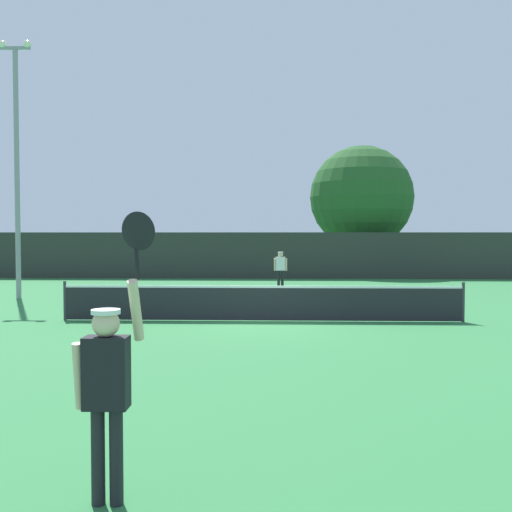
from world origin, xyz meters
TOP-DOWN VIEW (x-y plane):
  - ground_plane at (0.00, 0.00)m, footprint 120.00×120.00m
  - tennis_net at (0.00, 0.00)m, footprint 10.84×0.08m
  - perimeter_fence at (0.00, 15.13)m, footprint 38.36×0.12m
  - player_serving at (-1.09, -10.83)m, footprint 0.67×0.40m
  - player_receiving at (0.58, 9.46)m, footprint 0.57×0.23m
  - tennis_ball at (-1.74, 2.27)m, footprint 0.07×0.07m
  - light_pole at (-8.98, 5.26)m, footprint 1.18×0.28m
  - large_tree at (5.38, 18.79)m, footprint 5.99×5.99m
  - parked_car_near at (-8.12, 21.12)m, footprint 2.05×4.26m
  - parked_car_mid at (6.59, 21.24)m, footprint 2.23×4.34m
  - parked_car_far at (9.87, 23.60)m, footprint 2.08×4.28m

SIDE VIEW (x-z plane):
  - ground_plane at x=0.00m, z-range 0.00..0.00m
  - tennis_ball at x=-1.74m, z-range 0.00..0.07m
  - tennis_net at x=0.00m, z-range -0.02..1.05m
  - parked_car_near at x=-8.12m, z-range -0.07..1.62m
  - parked_car_mid at x=6.59m, z-range -0.07..1.62m
  - parked_car_far at x=9.87m, z-range -0.07..1.62m
  - player_receiving at x=0.58m, z-range 0.17..1.76m
  - player_serving at x=-1.09m, z-range -0.15..2.42m
  - perimeter_fence at x=0.00m, z-range 0.00..2.43m
  - large_tree at x=5.38m, z-range 0.74..8.21m
  - light_pole at x=-8.98m, z-range 0.58..9.87m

